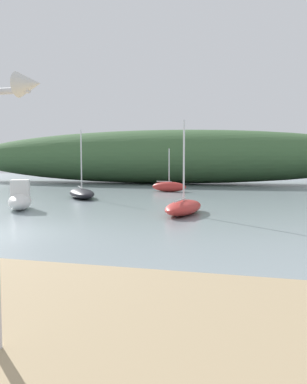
{
  "coord_description": "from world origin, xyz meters",
  "views": [
    {
      "loc": [
        7.91,
        -10.77,
        2.29
      ],
      "look_at": [
        3.21,
        7.11,
        0.88
      ],
      "focal_mm": 36.52,
      "sensor_mm": 36.0,
      "label": 1
    }
  ],
  "objects_px": {
    "sailboat_west_reach": "(82,193)",
    "sailboat_far_right": "(184,207)",
    "sailboat_centre_water": "(169,187)",
    "motorboat_mid_channel": "(20,198)"
  },
  "relations": [
    {
      "from": "sailboat_west_reach",
      "to": "sailboat_far_right",
      "type": "bearing_deg",
      "value": -38.16
    },
    {
      "from": "sailboat_west_reach",
      "to": "sailboat_centre_water",
      "type": "distance_m",
      "value": 7.93
    },
    {
      "from": "motorboat_mid_channel",
      "to": "sailboat_centre_water",
      "type": "height_order",
      "value": "sailboat_centre_water"
    },
    {
      "from": "sailboat_west_reach",
      "to": "motorboat_mid_channel",
      "type": "xyz_separation_m",
      "value": [
        -0.29,
        -6.32,
        0.23
      ]
    },
    {
      "from": "motorboat_mid_channel",
      "to": "sailboat_centre_water",
      "type": "relative_size",
      "value": 0.92
    },
    {
      "from": "sailboat_west_reach",
      "to": "sailboat_centre_water",
      "type": "height_order",
      "value": "sailboat_west_reach"
    },
    {
      "from": "sailboat_west_reach",
      "to": "sailboat_centre_water",
      "type": "bearing_deg",
      "value": 57.52
    },
    {
      "from": "sailboat_west_reach",
      "to": "sailboat_far_right",
      "type": "xyz_separation_m",
      "value": [
        7.73,
        -6.08,
        0.01
      ]
    },
    {
      "from": "motorboat_mid_channel",
      "to": "sailboat_centre_water",
      "type": "bearing_deg",
      "value": 70.73
    },
    {
      "from": "sailboat_far_right",
      "to": "motorboat_mid_channel",
      "type": "height_order",
      "value": "sailboat_far_right"
    }
  ]
}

